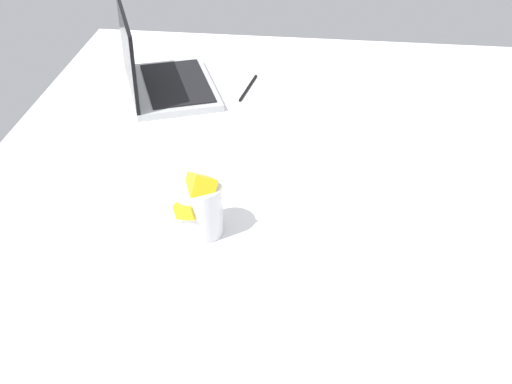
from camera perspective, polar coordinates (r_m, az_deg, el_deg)
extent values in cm
cube|color=white|center=(152.19, 1.92, -2.55)|extent=(180.00, 140.00, 18.00)
cube|color=#B7BABC|center=(191.00, -7.25, 8.88)|extent=(39.18, 33.60, 2.00)
cube|color=black|center=(190.66, -6.82, 9.27)|extent=(33.24, 26.54, 0.40)
cube|color=black|center=(185.46, -10.93, 11.63)|extent=(31.02, 13.17, 21.00)
cylinder|color=silver|center=(131.78, -4.80, -1.46)|extent=(9.00, 9.00, 11.00)
cube|color=#268C33|center=(133.25, -5.09, -1.85)|extent=(7.98, 6.52, 7.08)
cube|color=yellow|center=(129.51, -5.65, -1.19)|extent=(6.71, 6.10, 3.81)
cube|color=yellow|center=(128.55, -4.81, 0.45)|extent=(8.46, 7.58, 7.75)
cube|color=black|center=(190.90, -0.67, 8.92)|extent=(16.90, 3.12, 0.60)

